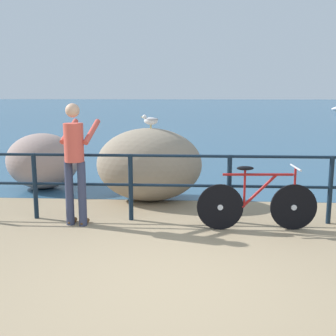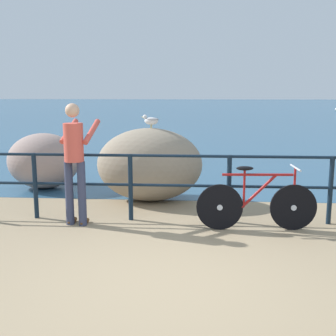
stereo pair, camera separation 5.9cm
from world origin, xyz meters
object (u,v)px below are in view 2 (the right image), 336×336
Objects in this scene: breakwater_boulder_main at (150,165)px; breakwater_boulder_left at (44,161)px; seagull at (151,120)px; bicycle at (257,203)px; person_at_railing at (75,158)px.

breakwater_boulder_left is at bearing 159.50° from breakwater_boulder_main.
seagull is (0.03, 0.00, 0.79)m from breakwater_boulder_main.
bicycle is 4.98× the size of seagull.
seagull reaches higher than bicycle.
bicycle is 0.95× the size of person_at_railing.
bicycle is at bearing 154.22° from seagull.
breakwater_boulder_main is at bearing 26.04° from seagull.
person_at_railing is (-2.61, 0.07, 0.60)m from bicycle.
breakwater_boulder_main reaches higher than bicycle.
person_at_railing is 0.95× the size of breakwater_boulder_main.
person_at_railing is at bearing 175.27° from bicycle.
breakwater_boulder_main is at bearing 134.25° from bicycle.
person_at_railing is 1.83m from seagull.
person_at_railing reaches higher than seagull.
person_at_railing reaches higher than breakwater_boulder_main.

